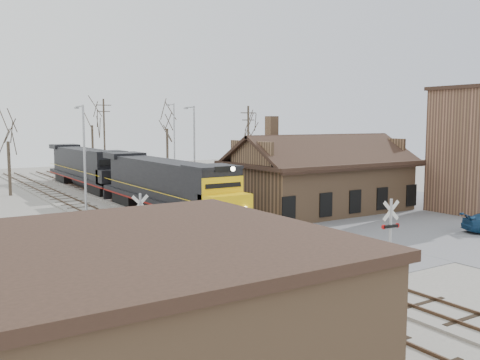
# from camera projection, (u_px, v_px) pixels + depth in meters

# --- Properties ---
(ground) EXTENTS (140.00, 140.00, 0.00)m
(ground) POSITION_uv_depth(u_px,v_px,m) (298.00, 263.00, 28.39)
(ground) COLOR gray
(ground) RESTS_ON ground
(road) EXTENTS (60.00, 9.00, 0.03)m
(road) POSITION_uv_depth(u_px,v_px,m) (298.00, 262.00, 28.39)
(road) COLOR slate
(road) RESTS_ON ground
(parking_lot) EXTENTS (22.00, 26.00, 0.03)m
(parking_lot) POSITION_uv_depth(u_px,v_px,m) (448.00, 218.00, 41.38)
(parking_lot) COLOR slate
(parking_lot) RESTS_ON ground
(track_main) EXTENTS (3.40, 90.00, 0.24)m
(track_main) POSITION_uv_depth(u_px,v_px,m) (175.00, 218.00, 40.94)
(track_main) COLOR gray
(track_main) RESTS_ON ground
(track_siding) EXTENTS (3.40, 90.00, 0.24)m
(track_siding) POSITION_uv_depth(u_px,v_px,m) (119.00, 225.00, 38.53)
(track_siding) COLOR gray
(track_siding) RESTS_ON ground
(depot) EXTENTS (15.20, 9.31, 7.90)m
(depot) POSITION_uv_depth(u_px,v_px,m) (321.00, 182.00, 44.60)
(depot) COLOR #8B6648
(depot) RESTS_ON ground
(signal_tower) EXTENTS (6.00, 5.40, 10.30)m
(signal_tower) POSITION_uv_depth(u_px,v_px,m) (473.00, 151.00, 44.02)
(signal_tower) COLOR #99684E
(signal_tower) RESTS_ON ground
(commercial_building) EXTENTS (12.40, 10.40, 4.30)m
(commercial_building) POSITION_uv_depth(u_px,v_px,m) (110.00, 318.00, 14.49)
(commercial_building) COLOR #8B6648
(commercial_building) RESTS_ON ground
(locomotive_lead) EXTENTS (3.10, 20.75, 4.61)m
(locomotive_lead) POSITION_uv_depth(u_px,v_px,m) (168.00, 186.00, 41.70)
(locomotive_lead) COLOR black
(locomotive_lead) RESTS_ON ground
(locomotive_trailing) EXTENTS (3.10, 20.75, 4.36)m
(locomotive_trailing) POSITION_uv_depth(u_px,v_px,m) (87.00, 167.00, 59.29)
(locomotive_trailing) COLOR black
(locomotive_trailing) RESTS_ON ground
(crossbuck_near) EXTENTS (1.08, 0.28, 3.79)m
(crossbuck_near) POSITION_uv_depth(u_px,v_px,m) (390.00, 240.00, 25.72)
(crossbuck_near) COLOR #A5A8AD
(crossbuck_near) RESTS_ON ground
(crossbuck_far) EXTENTS (1.05, 0.28, 3.68)m
(crossbuck_far) POSITION_uv_depth(u_px,v_px,m) (141.00, 229.00, 28.46)
(crossbuck_far) COLOR #A5A8AD
(crossbuck_far) RESTS_ON ground
(streetlight_a) EXTENTS (0.25, 2.04, 8.71)m
(streetlight_a) POSITION_uv_depth(u_px,v_px,m) (84.00, 156.00, 40.56)
(streetlight_a) COLOR #A5A8AD
(streetlight_a) RESTS_ON ground
(streetlight_b) EXTENTS (0.25, 2.04, 8.94)m
(streetlight_b) POSITION_uv_depth(u_px,v_px,m) (194.00, 147.00, 51.21)
(streetlight_b) COLOR #A5A8AD
(streetlight_b) RESTS_ON ground
(streetlight_c) EXTENTS (0.25, 2.04, 9.61)m
(streetlight_c) POSITION_uv_depth(u_px,v_px,m) (174.00, 139.00, 64.20)
(streetlight_c) COLOR #A5A8AD
(streetlight_c) RESTS_ON ground
(utility_pole_b) EXTENTS (2.00, 0.24, 10.34)m
(utility_pole_b) POSITION_uv_depth(u_px,v_px,m) (104.00, 138.00, 68.17)
(utility_pole_b) COLOR #382D23
(utility_pole_b) RESTS_ON ground
(utility_pole_c) EXTENTS (2.00, 0.24, 9.24)m
(utility_pole_c) POSITION_uv_depth(u_px,v_px,m) (248.00, 145.00, 60.80)
(utility_pole_c) COLOR #382D23
(utility_pole_c) RESTS_ON ground
(tree_b) EXTENTS (3.66, 3.66, 8.96)m
(tree_b) POSITION_uv_depth(u_px,v_px,m) (8.00, 132.00, 53.47)
(tree_b) COLOR #382D23
(tree_b) RESTS_ON ground
(tree_c) EXTENTS (4.65, 4.65, 11.39)m
(tree_c) POSITION_uv_depth(u_px,v_px,m) (92.00, 117.00, 71.99)
(tree_c) COLOR #382D23
(tree_c) RESTS_ON ground
(tree_d) EXTENTS (4.40, 4.40, 10.77)m
(tree_d) POSITION_uv_depth(u_px,v_px,m) (167.00, 120.00, 66.66)
(tree_d) COLOR #382D23
(tree_d) RESTS_ON ground
(tree_e) EXTENTS (3.58, 3.58, 8.78)m
(tree_e) POSITION_uv_depth(u_px,v_px,m) (251.00, 131.00, 69.86)
(tree_e) COLOR #382D23
(tree_e) RESTS_ON ground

